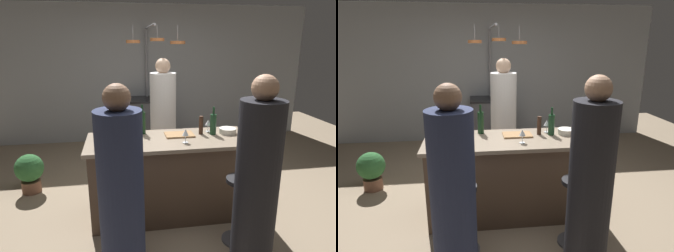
% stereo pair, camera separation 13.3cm
% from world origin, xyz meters
% --- Properties ---
extents(ground_plane, '(9.00, 9.00, 0.00)m').
position_xyz_m(ground_plane, '(0.00, 0.00, 0.00)').
color(ground_plane, gray).
extents(back_wall, '(6.40, 0.16, 2.60)m').
position_xyz_m(back_wall, '(0.00, 2.85, 1.30)').
color(back_wall, '#9EA3A8').
rests_on(back_wall, ground_plane).
extents(kitchen_island, '(1.80, 0.72, 0.90)m').
position_xyz_m(kitchen_island, '(0.00, 0.00, 0.45)').
color(kitchen_island, brown).
rests_on(kitchen_island, ground_plane).
extents(stove_range, '(0.80, 0.64, 0.89)m').
position_xyz_m(stove_range, '(0.00, 2.45, 0.45)').
color(stove_range, '#47474C').
rests_on(stove_range, ground_plane).
extents(chef, '(0.36, 0.36, 1.70)m').
position_xyz_m(chef, '(0.07, 0.99, 0.79)').
color(chef, white).
rests_on(chef, ground_plane).
extents(bar_stool_left, '(0.28, 0.28, 0.68)m').
position_xyz_m(bar_stool_left, '(-0.48, -0.62, 0.38)').
color(bar_stool_left, '#4C4C51').
rests_on(bar_stool_left, ground_plane).
extents(guest_left, '(0.35, 0.35, 1.64)m').
position_xyz_m(guest_left, '(-0.54, -0.98, 0.76)').
color(guest_left, '#262D4C').
rests_on(guest_left, ground_plane).
extents(bar_stool_right, '(0.28, 0.28, 0.68)m').
position_xyz_m(bar_stool_right, '(0.56, -0.62, 0.38)').
color(bar_stool_right, '#4C4C51').
rests_on(bar_stool_right, ground_plane).
extents(guest_right, '(0.36, 0.36, 1.68)m').
position_xyz_m(guest_right, '(0.55, -0.97, 0.78)').
color(guest_right, black).
rests_on(guest_right, ground_plane).
extents(overhead_pot_rack, '(0.86, 1.44, 2.17)m').
position_xyz_m(overhead_pot_rack, '(0.03, 1.95, 1.67)').
color(overhead_pot_rack, gray).
rests_on(overhead_pot_rack, ground_plane).
extents(potted_plant, '(0.36, 0.36, 0.52)m').
position_xyz_m(potted_plant, '(-1.72, 0.77, 0.30)').
color(potted_plant, brown).
rests_on(potted_plant, ground_plane).
extents(cutting_board, '(0.32, 0.22, 0.02)m').
position_xyz_m(cutting_board, '(0.12, 0.10, 0.91)').
color(cutting_board, '#997047').
rests_on(cutting_board, kitchen_island).
extents(pepper_mill, '(0.05, 0.05, 0.21)m').
position_xyz_m(pepper_mill, '(0.37, 0.11, 1.01)').
color(pepper_mill, '#382319').
rests_on(pepper_mill, kitchen_island).
extents(wine_bottle_green, '(0.07, 0.07, 0.32)m').
position_xyz_m(wine_bottle_green, '(0.50, 0.08, 1.02)').
color(wine_bottle_green, '#193D23').
rests_on(wine_bottle_green, kitchen_island).
extents(wine_bottle_amber, '(0.07, 0.07, 0.33)m').
position_xyz_m(wine_bottle_amber, '(-0.74, -0.24, 1.03)').
color(wine_bottle_amber, brown).
rests_on(wine_bottle_amber, kitchen_island).
extents(wine_bottle_white, '(0.07, 0.07, 0.31)m').
position_xyz_m(wine_bottle_white, '(-0.66, -0.18, 1.02)').
color(wine_bottle_white, gray).
rests_on(wine_bottle_white, kitchen_island).
extents(wine_bottle_red, '(0.07, 0.07, 0.33)m').
position_xyz_m(wine_bottle_red, '(-0.28, 0.23, 1.03)').
color(wine_bottle_red, '#143319').
rests_on(wine_bottle_red, kitchen_island).
extents(wine_bottle_dark, '(0.07, 0.07, 0.29)m').
position_xyz_m(wine_bottle_dark, '(-0.75, 0.07, 1.01)').
color(wine_bottle_dark, black).
rests_on(wine_bottle_dark, kitchen_island).
extents(wine_glass_near_right_guest, '(0.07, 0.07, 0.15)m').
position_xyz_m(wine_glass_near_right_guest, '(0.13, -0.16, 1.01)').
color(wine_glass_near_right_guest, silver).
rests_on(wine_glass_near_right_guest, kitchen_island).
extents(wine_glass_near_left_guest, '(0.07, 0.07, 0.15)m').
position_xyz_m(wine_glass_near_left_guest, '(0.48, 0.18, 1.01)').
color(wine_glass_near_left_guest, silver).
rests_on(wine_glass_near_left_guest, kitchen_island).
extents(mixing_bowl_ceramic, '(0.19, 0.19, 0.06)m').
position_xyz_m(mixing_bowl_ceramic, '(0.68, 0.08, 0.93)').
color(mixing_bowl_ceramic, silver).
rests_on(mixing_bowl_ceramic, kitchen_island).
extents(mixing_bowl_steel, '(0.20, 0.20, 0.07)m').
position_xyz_m(mixing_bowl_steel, '(-0.49, 0.00, 0.93)').
color(mixing_bowl_steel, '#B7B7BC').
rests_on(mixing_bowl_steel, kitchen_island).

